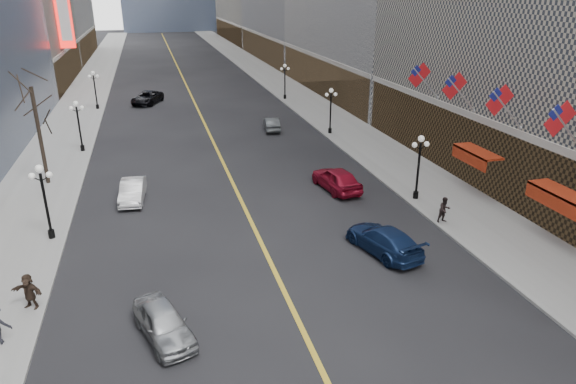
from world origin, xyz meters
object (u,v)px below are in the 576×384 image
car_sb_near (384,240)px  car_sb_mid (337,179)px  streetlamp_west_3 (95,86)px  car_nb_far (147,98)px  streetlamp_east_2 (331,106)px  streetlamp_east_1 (419,161)px  car_sb_far (271,124)px  car_nb_mid (132,191)px  streetlamp_west_1 (44,194)px  car_nb_near (164,323)px  streetlamp_west_2 (78,121)px  streetlamp_east_3 (285,78)px

car_sb_near → car_sb_mid: bearing=-108.7°
streetlamp_west_3 → car_nb_far: bearing=19.0°
streetlamp_east_2 → car_sb_mid: (-4.66, -14.66, -2.05)m
streetlamp_east_2 → streetlamp_east_1: bearing=-90.0°
streetlamp_east_1 → car_sb_far: streetlamp_east_1 is taller
streetlamp_east_2 → car_sb_far: (-5.36, 3.10, -2.23)m
streetlamp_east_1 → car_nb_mid: bearing=165.2°
streetlamp_west_1 → car_nb_near: size_ratio=1.07×
streetlamp_east_1 → car_nb_near: 20.84m
car_sb_far → streetlamp_west_1: bearing=55.8°
streetlamp_west_1 → car_nb_far: bearing=81.2°
streetlamp_east_2 → streetlamp_west_1: bearing=-142.7°
streetlamp_west_2 → car_sb_far: streetlamp_west_2 is taller
car_nb_mid → car_sb_near: 17.80m
streetlamp_east_2 → car_nb_mid: size_ratio=1.03×
car_sb_far → car_nb_near: bearing=75.8°
streetlamp_east_3 → car_nb_far: bearing=173.4°
car_nb_mid → streetlamp_west_1: bearing=-127.0°
streetlamp_west_2 → car_nb_far: (5.92, 20.03, -2.11)m
streetlamp_east_3 → car_sb_far: size_ratio=1.10×
streetlamp_east_2 → car_nb_mid: 23.15m
streetlamp_east_1 → streetlamp_east_2: 18.00m
car_nb_near → car_sb_mid: (12.93, 14.30, 0.13)m
streetlamp_east_1 → car_nb_mid: size_ratio=1.03×
car_nb_mid → streetlamp_east_3: bearing=63.3°
streetlamp_east_2 → streetlamp_west_3: 29.68m
car_sb_far → car_nb_far: bearing=-47.3°
streetlamp_east_1 → streetlamp_west_2: size_ratio=1.00×
streetlamp_east_2 → car_nb_far: size_ratio=0.80×
car_nb_far → car_sb_far: car_nb_far is taller
car_sb_mid → car_sb_far: size_ratio=1.23×
streetlamp_west_1 → car_nb_mid: 7.13m
car_nb_near → car_nb_far: (-0.09, 49.00, 0.07)m
streetlamp_east_2 → car_sb_far: streetlamp_east_2 is taller
car_nb_near → streetlamp_east_2: bearing=41.0°
streetlamp_west_2 → streetlamp_west_3: size_ratio=1.00×
streetlamp_east_3 → car_nb_mid: 36.42m
streetlamp_east_3 → car_nb_far: (-17.68, 2.03, -2.11)m
streetlamp_west_3 → car_nb_near: 47.40m
car_nb_near → car_nb_far: 49.00m
streetlamp_east_3 → car_nb_far: streetlamp_east_3 is taller
streetlamp_east_1 → car_nb_far: size_ratio=0.80×
streetlamp_west_1 → streetlamp_west_3: 36.00m
car_sb_far → streetlamp_east_2: bearing=156.6°
streetlamp_east_3 → car_nb_near: 50.20m
streetlamp_west_2 → streetlamp_east_2: bearing=0.0°
streetlamp_east_3 → car_sb_near: 42.77m
streetlamp_east_3 → car_nb_mid: (-19.06, -30.95, -2.18)m
streetlamp_east_3 → streetlamp_west_1: size_ratio=1.00×
streetlamp_east_3 → streetlamp_west_3: same height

